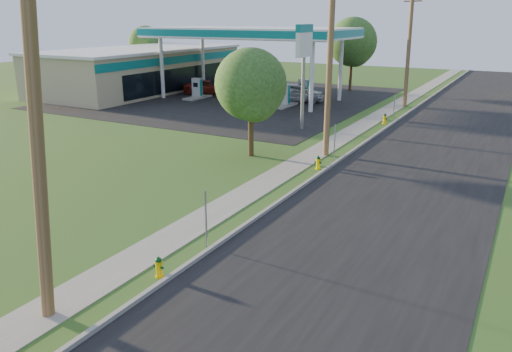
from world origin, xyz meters
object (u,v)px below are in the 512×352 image
(utility_pole_mid, at_px, (330,64))
(fuel_pump_nw, at_px, (197,91))
(hydrant_near, at_px, (159,267))
(tree_verge, at_px, (252,88))
(tree_lot, at_px, (353,44))
(car_red, at_px, (209,87))
(price_pylon, at_px, (304,47))
(utility_pole_near, at_px, (36,134))
(utility_pole_far, at_px, (409,49))
(hydrant_mid, at_px, (318,163))
(fuel_pump_ne, at_px, (284,98))
(car_silver, at_px, (296,92))
(fuel_pump_sw, at_px, (221,86))
(tree_back, at_px, (146,44))
(fuel_pump_se, at_px, (303,92))
(hydrant_far, at_px, (385,119))

(utility_pole_mid, height_order, fuel_pump_nw, utility_pole_mid)
(hydrant_near, bearing_deg, tree_verge, 108.02)
(tree_lot, relative_size, car_red, 1.49)
(tree_verge, bearing_deg, price_pylon, 93.15)
(utility_pole_near, relative_size, price_pylon, 1.38)
(utility_pole_far, xyz_separation_m, hydrant_mid, (0.63, -20.66, -4.46))
(fuel_pump_nw, xyz_separation_m, tree_lot, (10.96, 11.49, 4.00))
(fuel_pump_ne, bearing_deg, car_silver, 93.59)
(tree_verge, distance_m, hydrant_near, 14.04)
(fuel_pump_sw, relative_size, tree_verge, 0.55)
(fuel_pump_ne, bearing_deg, utility_pole_mid, -55.60)
(fuel_pump_sw, bearing_deg, tree_verge, -53.00)
(utility_pole_far, xyz_separation_m, tree_verge, (-3.48, -20.14, -1.06))
(price_pylon, relative_size, hydrant_mid, 9.89)
(tree_back, distance_m, car_silver, 25.91)
(price_pylon, bearing_deg, fuel_pump_se, 113.50)
(hydrant_near, bearing_deg, fuel_pump_sw, 120.14)
(utility_pole_near, relative_size, hydrant_near, 14.29)
(fuel_pump_sw, xyz_separation_m, car_silver, (8.82, -1.15, 0.11))
(fuel_pump_nw, xyz_separation_m, tree_back, (-15.53, 11.08, 3.32))
(fuel_pump_ne, height_order, fuel_pump_sw, same)
(price_pylon, bearing_deg, fuel_pump_nw, 151.82)
(car_red, bearing_deg, utility_pole_near, -167.53)
(price_pylon, distance_m, tree_lot, 19.25)
(fuel_pump_nw, xyz_separation_m, hydrant_far, (18.42, -2.98, -0.35))
(price_pylon, height_order, hydrant_mid, price_pylon)
(fuel_pump_sw, distance_m, tree_back, 17.39)
(utility_pole_mid, xyz_separation_m, tree_lot, (-6.94, 24.49, -0.23))
(fuel_pump_ne, height_order, fuel_pump_se, same)
(tree_back, bearing_deg, utility_pole_far, -10.31)
(fuel_pump_ne, distance_m, fuel_pump_sw, 9.85)
(fuel_pump_se, height_order, car_silver, fuel_pump_se)
(utility_pole_mid, xyz_separation_m, fuel_pump_se, (-8.90, 17.00, -4.23))
(tree_verge, distance_m, tree_back, 39.81)
(hydrant_near, distance_m, car_silver, 32.46)
(utility_pole_near, xyz_separation_m, fuel_pump_nw, (-17.90, 31.00, -4.08))
(fuel_pump_nw, relative_size, fuel_pump_se, 1.00)
(fuel_pump_se, xyz_separation_m, tree_back, (-24.53, 7.08, 3.32))
(hydrant_mid, relative_size, car_red, 0.14)
(fuel_pump_sw, bearing_deg, car_silver, -7.42)
(price_pylon, height_order, tree_verge, price_pylon)
(utility_pole_mid, bearing_deg, fuel_pump_se, 117.63)
(utility_pole_near, distance_m, fuel_pump_sw, 39.52)
(tree_lot, xyz_separation_m, hydrant_near, (7.67, -39.58, -4.40))
(utility_pole_far, bearing_deg, tree_lot, 136.92)
(price_pylon, bearing_deg, fuel_pump_ne, 123.69)
(hydrant_near, relative_size, car_silver, 0.14)
(car_red, bearing_deg, car_silver, -106.21)
(tree_verge, distance_m, car_red, 23.65)
(fuel_pump_ne, bearing_deg, tree_lot, 80.33)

